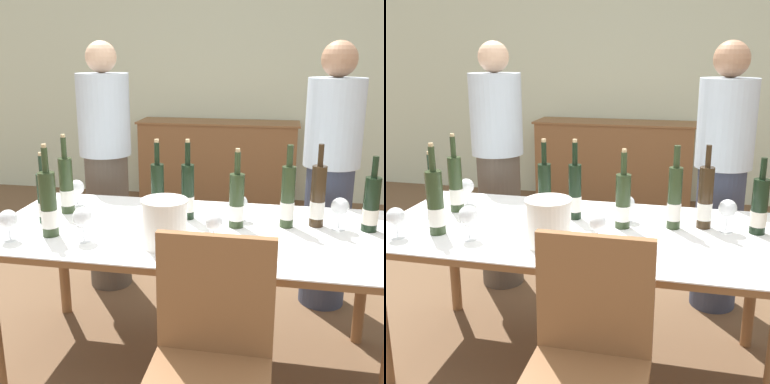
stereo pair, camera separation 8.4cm
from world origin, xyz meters
TOP-DOWN VIEW (x-y plane):
  - ground_plane at (0.00, 0.00)m, footprint 12.00×12.00m
  - back_wall at (0.00, 3.09)m, footprint 8.00×0.10m
  - sideboard_cabinet at (-0.26, 2.80)m, footprint 1.65×0.46m
  - dining_table at (0.00, 0.00)m, footprint 1.90×0.91m
  - ice_bucket at (-0.07, -0.23)m, footprint 0.20×0.20m
  - wine_bottle_0 at (0.20, 0.07)m, footprint 0.07×0.07m
  - wine_bottle_1 at (-0.19, 0.08)m, footprint 0.07×0.07m
  - wine_bottle_2 at (0.82, 0.13)m, footprint 0.07×0.07m
  - wine_bottle_3 at (0.58, 0.15)m, footprint 0.07×0.07m
  - wine_bottle_4 at (-0.61, -0.21)m, footprint 0.08×0.08m
  - wine_bottle_5 at (0.44, 0.11)m, footprint 0.07×0.07m
  - wine_bottle_6 at (-0.72, -0.04)m, footprint 0.06×0.06m
  - wine_bottle_7 at (-0.68, 0.12)m, footprint 0.07×0.07m
  - wine_bottle_8 at (-0.05, 0.14)m, footprint 0.06×0.06m
  - wine_glass_0 at (0.21, 0.17)m, footprint 0.07×0.07m
  - wine_glass_1 at (0.13, -0.21)m, footprint 0.07×0.07m
  - wine_glass_2 at (-0.44, -0.24)m, footprint 0.09×0.09m
  - wine_glass_3 at (0.68, 0.12)m, footprint 0.08×0.08m
  - wine_glass_4 at (-0.76, -0.29)m, footprint 0.08×0.08m
  - wine_glass_5 at (-0.68, 0.25)m, footprint 0.08×0.08m
  - chair_near_front at (0.19, -0.69)m, footprint 0.42×0.42m
  - person_host at (-0.72, 0.79)m, footprint 0.33×0.33m
  - person_guest_left at (0.69, 0.79)m, footprint 0.33×0.33m

SIDE VIEW (x-z plane):
  - ground_plane at x=0.00m, z-range 0.00..0.00m
  - sideboard_cabinet at x=-0.26m, z-range 0.00..0.87m
  - chair_near_front at x=0.19m, z-range 0.07..1.01m
  - dining_table at x=0.00m, z-range 0.30..1.03m
  - person_guest_left at x=0.69m, z-range 0.00..1.60m
  - person_host at x=-0.72m, z-range 0.00..1.61m
  - wine_glass_0 at x=0.21m, z-range 0.75..0.88m
  - wine_glass_4 at x=-0.76m, z-range 0.76..0.90m
  - wine_glass_5 at x=-0.68m, z-range 0.76..0.90m
  - wine_glass_2 at x=-0.44m, z-range 0.76..0.91m
  - wine_glass_3 at x=0.68m, z-range 0.76..0.92m
  - wine_glass_1 at x=0.13m, z-range 0.77..0.92m
  - ice_bucket at x=-0.07m, z-range 0.74..0.95m
  - wine_bottle_6 at x=-0.72m, z-range 0.68..1.02m
  - wine_bottle_2 at x=0.82m, z-range 0.68..1.03m
  - wine_bottle_0 at x=0.20m, z-range 0.67..1.05m
  - wine_bottle_8 at x=-0.05m, z-range 0.67..1.07m
  - wine_bottle_1 at x=-0.19m, z-range 0.67..1.07m
  - wine_bottle_7 at x=-0.68m, z-range 0.67..1.08m
  - wine_bottle_3 at x=0.58m, z-range 0.67..1.07m
  - wine_bottle_4 at x=-0.61m, z-range 0.66..1.08m
  - wine_bottle_5 at x=0.44m, z-range 0.68..1.07m
  - back_wall at x=0.00m, z-range 0.00..2.80m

